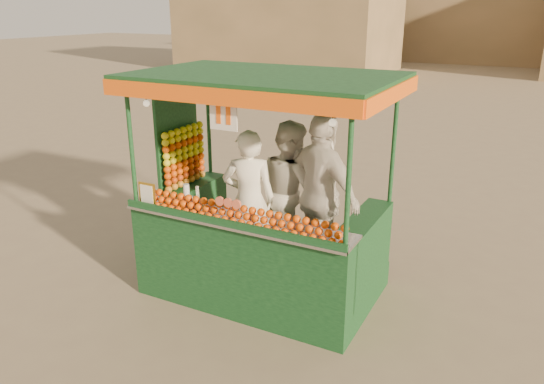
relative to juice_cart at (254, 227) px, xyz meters
The scene contains 6 objects.
ground 0.86m from the juice_cart, 157.93° to the left, with size 90.00×90.00×0.00m, color #756654.
building_left 22.28m from the juice_cart, 114.80° to the left, with size 10.00×6.00×6.00m, color #9A7B57.
juice_cart is the anchor object (origin of this frame).
vendor_left 0.31m from the juice_cart, 143.60° to the left, with size 0.68×0.58×1.58m.
vendor_middle 0.61m from the juice_cart, 66.09° to the left, with size 1.00×0.99×1.63m.
vendor_right 0.82m from the juice_cart, 22.49° to the left, with size 1.14×0.84×1.80m.
Camera 1 is at (2.92, -4.73, 3.09)m, focal length 34.80 mm.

